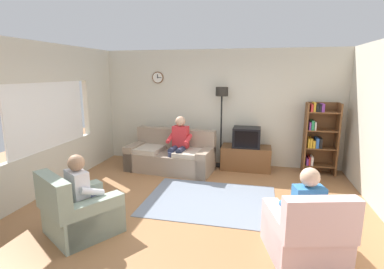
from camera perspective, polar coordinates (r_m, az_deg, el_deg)
The scene contains 14 objects.
ground_plane at distance 4.92m, azimuth 0.72°, elevation -14.26°, with size 12.00×12.00×0.00m, color #9E6B42.
back_wall_assembly at distance 7.09m, azimuth 5.32°, elevation 5.22°, with size 6.20×0.17×2.70m.
left_wall_assembly at distance 5.83m, azimuth -27.81°, elevation 2.32°, with size 0.12×5.80×2.70m.
couch at distance 6.68m, azimuth -4.13°, elevation -4.27°, with size 1.98×1.07×0.90m.
tv_stand at distance 6.84m, azimuth 10.38°, elevation -4.44°, with size 1.10×0.56×0.53m.
tv at distance 6.70m, azimuth 10.52°, elevation -0.51°, with size 0.60×0.49×0.44m.
bookshelf at distance 6.89m, azimuth 23.25°, elevation -0.38°, with size 0.68×0.36×1.56m.
floor_lamp at distance 6.76m, azimuth 5.76°, elevation 5.74°, with size 0.28×0.28×1.85m.
armchair_near_window at distance 4.42m, azimuth -20.84°, elevation -14.10°, with size 1.14×1.17×0.90m.
armchair_near_bookshelf at distance 3.91m, azimuth 21.06°, elevation -17.70°, with size 1.00×1.06×0.90m.
area_rug at distance 5.23m, azimuth 3.52°, elevation -12.59°, with size 2.20×1.70×0.01m, color slate.
person_on_couch at distance 6.41m, azimuth -2.54°, elevation -1.36°, with size 0.54×0.56×1.24m.
person_in_left_armchair at distance 4.33m, azimuth -20.07°, elevation -10.05°, with size 0.61×0.64×1.12m.
person_in_right_armchair at distance 3.84m, azimuth 20.89°, elevation -12.97°, with size 0.58×0.60×1.12m.
Camera 1 is at (0.93, -4.32, 2.17)m, focal length 27.55 mm.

